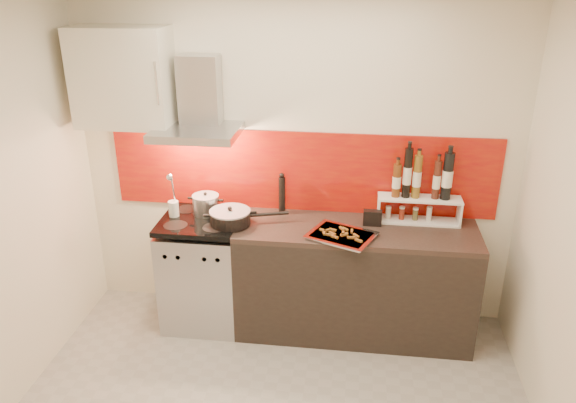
# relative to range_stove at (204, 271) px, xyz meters

# --- Properties ---
(back_wall) EXTENTS (3.40, 0.02, 2.60)m
(back_wall) POSITION_rel_range_stove_xyz_m (0.70, 0.30, 0.86)
(back_wall) COLOR silver
(back_wall) RESTS_ON ground
(backsplash) EXTENTS (3.00, 0.02, 0.64)m
(backsplash) POSITION_rel_range_stove_xyz_m (0.75, 0.29, 0.78)
(backsplash) COLOR #98080C
(backsplash) RESTS_ON back_wall
(range_stove) EXTENTS (0.60, 0.60, 0.91)m
(range_stove) POSITION_rel_range_stove_xyz_m (0.00, 0.00, 0.00)
(range_stove) COLOR #B7B7BA
(range_stove) RESTS_ON ground
(counter) EXTENTS (1.80, 0.60, 0.90)m
(counter) POSITION_rel_range_stove_xyz_m (1.20, 0.00, 0.01)
(counter) COLOR black
(counter) RESTS_ON ground
(range_hood) EXTENTS (0.62, 0.50, 0.61)m
(range_hood) POSITION_rel_range_stove_xyz_m (0.00, 0.14, 1.30)
(range_hood) COLOR #B7B7BA
(range_hood) RESTS_ON back_wall
(upper_cabinet) EXTENTS (0.70, 0.35, 0.72)m
(upper_cabinet) POSITION_rel_range_stove_xyz_m (-0.55, 0.13, 1.51)
(upper_cabinet) COLOR beige
(upper_cabinet) RESTS_ON back_wall
(stock_pot) EXTENTS (0.21, 0.21, 0.18)m
(stock_pot) POSITION_rel_range_stove_xyz_m (0.02, 0.09, 0.55)
(stock_pot) COLOR #B7B7BA
(stock_pot) RESTS_ON range_stove
(saute_pan) EXTENTS (0.58, 0.31, 0.14)m
(saute_pan) POSITION_rel_range_stove_xyz_m (0.26, -0.06, 0.52)
(saute_pan) COLOR black
(saute_pan) RESTS_ON range_stove
(utensil_jar) EXTENTS (0.08, 0.12, 0.38)m
(utensil_jar) POSITION_rel_range_stove_xyz_m (-0.21, 0.01, 0.57)
(utensil_jar) COLOR silver
(utensil_jar) RESTS_ON range_stove
(pepper_mill) EXTENTS (0.05, 0.05, 0.34)m
(pepper_mill) POSITION_rel_range_stove_xyz_m (0.61, 0.20, 0.62)
(pepper_mill) COLOR black
(pepper_mill) RESTS_ON counter
(step_shelf) EXTENTS (0.62, 0.17, 0.58)m
(step_shelf) POSITION_rel_range_stove_xyz_m (1.66, 0.17, 0.71)
(step_shelf) COLOR white
(step_shelf) RESTS_ON counter
(caddy_box) EXTENTS (0.14, 0.06, 0.12)m
(caddy_box) POSITION_rel_range_stove_xyz_m (1.31, 0.07, 0.52)
(caddy_box) COLOR black
(caddy_box) RESTS_ON counter
(baking_tray) EXTENTS (0.55, 0.50, 0.03)m
(baking_tray) POSITION_rel_range_stove_xyz_m (1.09, -0.17, 0.47)
(baking_tray) COLOR silver
(baking_tray) RESTS_ON counter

